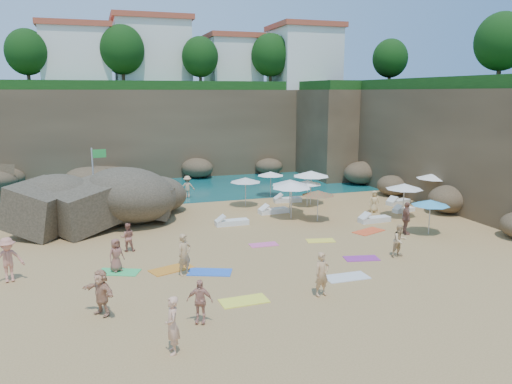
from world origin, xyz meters
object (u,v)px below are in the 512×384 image
object	(u,v)px
person_stand_3	(406,218)
person_stand_5	(63,199)
parasol_0	(311,174)
person_stand_0	(184,254)
person_stand_1	(128,237)
person_stand_2	(187,187)
flag_pole	(96,174)
lounger_0	(274,211)
parasol_1	(245,180)
parasol_2	(271,174)
person_stand_4	(374,201)
person_stand_6	(172,325)
rock_outcrop	(112,223)

from	to	relation	value
person_stand_3	person_stand_5	bearing A→B (deg)	73.43
parasol_0	person_stand_0	world-z (taller)	parasol_0
person_stand_1	person_stand_2	size ratio (longest dim) A/B	0.86
flag_pole	lounger_0	distance (m)	11.45
parasol_1	lounger_0	xyz separation A→B (m)	(1.16, -2.50, -1.71)
parasol_2	person_stand_5	distance (m)	14.78
lounger_0	person_stand_4	distance (m)	6.68
lounger_0	person_stand_2	distance (m)	7.98
person_stand_5	person_stand_6	size ratio (longest dim) A/B	0.86
parasol_2	person_stand_0	bearing A→B (deg)	-122.23
person_stand_4	person_stand_2	bearing A→B (deg)	163.78
lounger_0	person_stand_6	size ratio (longest dim) A/B	1.10
rock_outcrop	person_stand_5	xyz separation A→B (m)	(-2.91, 4.56, 0.77)
person_stand_1	person_stand_0	bearing A→B (deg)	123.72
parasol_2	person_stand_5	bearing A→B (deg)	179.62
person_stand_5	flag_pole	bearing A→B (deg)	-52.66
flag_pole	parasol_2	bearing A→B (deg)	14.32
parasol_0	person_stand_3	bearing A→B (deg)	-76.90
flag_pole	person_stand_1	size ratio (longest dim) A/B	3.10
person_stand_3	person_stand_6	world-z (taller)	person_stand_3
flag_pole	person_stand_1	distance (m)	7.60
person_stand_1	person_stand_3	bearing A→B (deg)	-179.85
parasol_2	person_stand_6	bearing A→B (deg)	-116.92
flag_pole	person_stand_2	world-z (taller)	flag_pole
rock_outcrop	lounger_0	xyz separation A→B (m)	(10.20, -0.70, 0.15)
parasol_1	lounger_0	bearing A→B (deg)	-65.19
person_stand_0	person_stand_3	bearing A→B (deg)	-18.22
parasol_0	person_stand_3	size ratio (longest dim) A/B	1.39
flag_pole	person_stand_3	bearing A→B (deg)	-28.57
person_stand_5	person_stand_6	world-z (taller)	person_stand_6
person_stand_0	person_stand_2	bearing A→B (deg)	50.23
person_stand_1	person_stand_6	bearing A→B (deg)	99.89
flag_pole	person_stand_6	bearing A→B (deg)	-83.80
parasol_1	person_stand_2	size ratio (longest dim) A/B	1.29
flag_pole	person_stand_0	size ratio (longest dim) A/B	2.44
person_stand_3	person_stand_6	distance (m)	16.90
person_stand_4	flag_pole	bearing A→B (deg)	-170.77
lounger_0	person_stand_4	world-z (taller)	person_stand_4
parasol_1	person_stand_1	distance (m)	11.53
parasol_2	person_stand_4	bearing A→B (deg)	-55.42
person_stand_6	rock_outcrop	bearing A→B (deg)	-174.57
parasol_1	person_stand_5	size ratio (longest dim) A/B	1.39
person_stand_3	person_stand_4	xyz separation A→B (m)	(1.08, 5.15, -0.19)
parasol_0	parasol_1	xyz separation A→B (m)	(-4.51, 0.92, -0.35)
rock_outcrop	person_stand_0	size ratio (longest dim) A/B	4.53
parasol_2	parasol_1	bearing A→B (deg)	-136.46
lounger_0	person_stand_0	world-z (taller)	person_stand_0
person_stand_0	person_stand_4	distance (m)	15.86
person_stand_1	person_stand_6	xyz separation A→B (m)	(0.61, -10.61, 0.18)
person_stand_6	flag_pole	bearing A→B (deg)	-172.46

